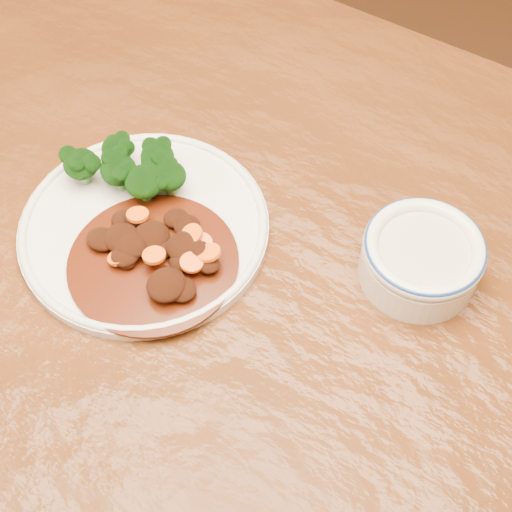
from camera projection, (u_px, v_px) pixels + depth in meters
The scene contains 6 objects.
ground at pixel (244, 482), 1.37m from camera, with size 4.00×4.00×0.00m, color #4D2E13.
dining_table at pixel (237, 302), 0.82m from camera, with size 1.52×0.93×0.75m.
dinner_plate at pixel (144, 226), 0.77m from camera, with size 0.27×0.27×0.02m.
broccoli_florets at pixel (131, 168), 0.78m from camera, with size 0.13×0.09×0.05m.
mince_stew at pixel (156, 254), 0.73m from camera, with size 0.18×0.18×0.03m.
dip_bowl at pixel (421, 257), 0.72m from camera, with size 0.12×0.12×0.06m.
Camera 1 is at (0.24, -0.35, 1.37)m, focal length 50.00 mm.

